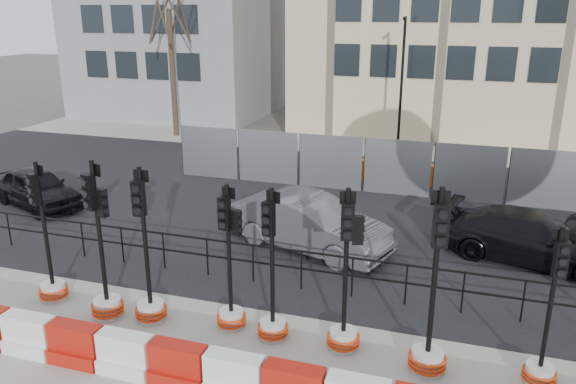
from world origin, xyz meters
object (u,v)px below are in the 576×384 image
(traffic_signal_a, at_px, (50,272))
(traffic_signal_h, at_px, (543,354))
(car_c, at_px, (532,238))
(car_a, at_px, (37,188))
(traffic_signal_d, at_px, (231,295))

(traffic_signal_a, relative_size, traffic_signal_h, 1.09)
(traffic_signal_a, height_order, car_c, traffic_signal_a)
(traffic_signal_h, bearing_deg, car_a, 146.57)
(traffic_signal_h, distance_m, car_c, 5.41)
(traffic_signal_d, bearing_deg, traffic_signal_h, 8.73)
(car_a, bearing_deg, traffic_signal_h, -87.19)
(traffic_signal_h, bearing_deg, traffic_signal_a, 165.55)
(car_a, height_order, car_c, car_c)
(traffic_signal_a, height_order, car_a, traffic_signal_a)
(traffic_signal_a, relative_size, car_a, 0.79)
(traffic_signal_h, bearing_deg, traffic_signal_d, 164.50)
(traffic_signal_d, relative_size, car_a, 0.76)
(traffic_signal_d, distance_m, car_a, 10.37)
(car_c, bearing_deg, car_a, 104.61)
(traffic_signal_a, xyz_separation_m, traffic_signal_d, (4.32, 0.14, 0.07))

